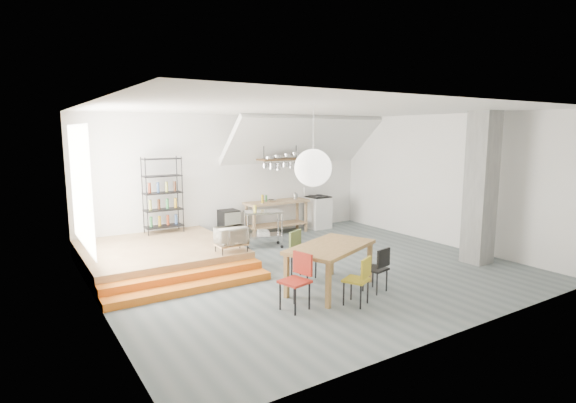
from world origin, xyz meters
TOP-DOWN VIEW (x-y plane):
  - floor at (0.00, 0.00)m, footprint 8.00×8.00m
  - wall_back at (0.00, 3.50)m, footprint 8.00×0.04m
  - wall_left at (-4.00, 0.00)m, footprint 0.04×7.00m
  - wall_right at (4.00, 0.00)m, footprint 0.04×7.00m
  - ceiling at (0.00, 0.00)m, footprint 8.00×7.00m
  - slope_ceiling at (1.80, 2.90)m, footprint 4.40×1.44m
  - window_pane at (-3.98, 1.50)m, footprint 0.02×2.50m
  - platform at (-2.50, 2.00)m, footprint 3.00×3.00m
  - step_lower at (-2.50, 0.05)m, footprint 3.00×0.35m
  - step_upper at (-2.50, 0.40)m, footprint 3.00×0.35m
  - concrete_column at (3.30, -1.50)m, footprint 0.50×0.50m
  - kitchen_counter at (1.10, 3.15)m, footprint 1.80×0.60m
  - stove at (2.50, 3.16)m, footprint 0.60×0.60m
  - pot_rack at (1.13, 2.92)m, footprint 1.20×0.50m
  - wire_shelving at (-2.00, 3.20)m, footprint 0.88×0.38m
  - microwave_shelf at (-1.40, 0.75)m, footprint 0.60×0.40m
  - paper_lantern at (-0.95, -1.39)m, footprint 0.60×0.60m
  - dining_table at (-0.39, -1.16)m, footprint 1.93×1.53m
  - chair_mustard at (-0.44, -2.00)m, footprint 0.49×0.49m
  - chair_black at (0.23, -1.72)m, footprint 0.43×0.43m
  - chair_olive at (-0.50, -0.37)m, footprint 0.56×0.56m
  - chair_red at (-1.35, -1.57)m, footprint 0.49×0.49m
  - rolling_cart at (0.07, 2.08)m, footprint 1.00×0.76m
  - mini_fridge at (-0.31, 3.20)m, footprint 0.46×0.46m
  - microwave at (-1.40, 0.75)m, footprint 0.61×0.42m
  - bowl at (0.92, 3.10)m, footprint 0.31×0.31m

SIDE VIEW (x-z plane):
  - floor at x=0.00m, z-range 0.00..0.00m
  - step_lower at x=-2.50m, z-range 0.00..0.13m
  - step_upper at x=-2.50m, z-range 0.00..0.27m
  - platform at x=-2.50m, z-range 0.00..0.40m
  - mini_fridge at x=-0.31m, z-range 0.00..0.78m
  - chair_black at x=0.23m, z-range 0.08..0.87m
  - chair_mustard at x=-0.44m, z-range 0.08..0.88m
  - stove at x=2.50m, z-range -0.11..1.07m
  - chair_red at x=-1.35m, z-range 0.09..0.97m
  - microwave_shelf at x=-1.40m, z-range 0.46..0.63m
  - chair_olive at x=-0.50m, z-range 0.09..1.01m
  - rolling_cart at x=0.07m, z-range 0.13..1.02m
  - kitchen_counter at x=1.10m, z-range 0.17..1.08m
  - dining_table at x=-0.39m, z-range 0.32..1.12m
  - microwave at x=-1.40m, z-range 0.56..0.90m
  - bowl at x=0.92m, z-range 0.91..0.97m
  - wire_shelving at x=-2.00m, z-range 0.43..2.23m
  - wall_back at x=0.00m, z-range 0.00..3.20m
  - wall_left at x=-4.00m, z-range 0.00..3.20m
  - wall_right at x=4.00m, z-range 0.00..3.20m
  - concrete_column at x=3.30m, z-range 0.00..3.20m
  - window_pane at x=-3.98m, z-range 0.70..2.90m
  - pot_rack at x=1.13m, z-range 1.26..2.69m
  - paper_lantern at x=-0.95m, z-range 1.90..2.50m
  - slope_ceiling at x=1.80m, z-range 1.89..3.21m
  - ceiling at x=0.00m, z-range 3.19..3.21m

